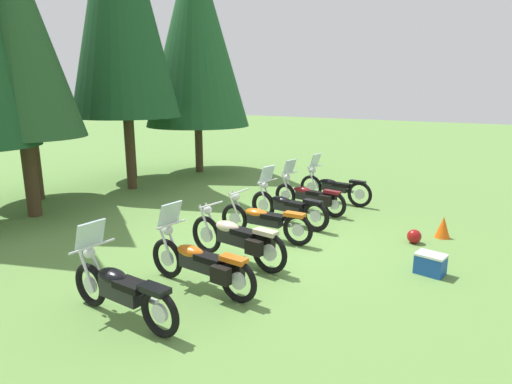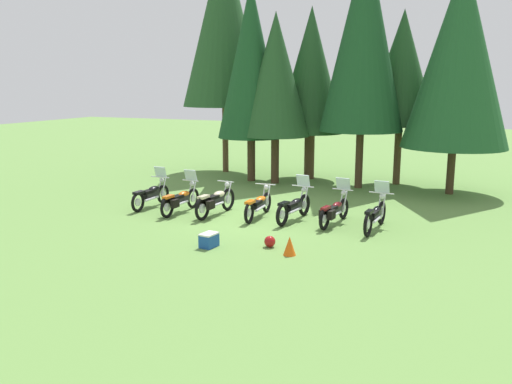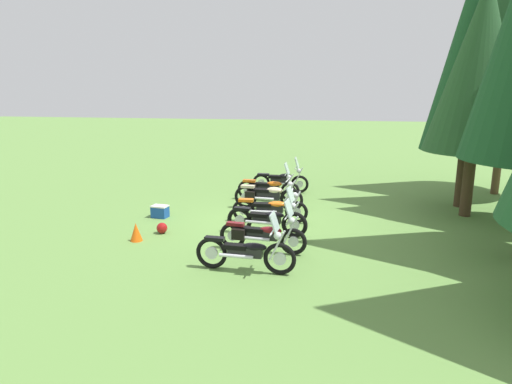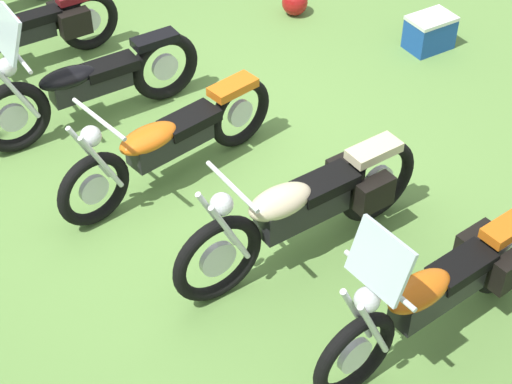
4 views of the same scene
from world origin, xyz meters
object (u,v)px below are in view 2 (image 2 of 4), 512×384
(pine_tree_4, at_px, (364,36))
(motorcycle_3, at_px, (259,204))
(motorcycle_1, at_px, (180,199))
(motorcycle_4, at_px, (294,206))
(motorcycle_6, at_px, (376,214))
(motorcycle_2, at_px, (215,201))
(pine_tree_6, at_px, (459,54))
(motorcycle_5, at_px, (334,210))
(pine_tree_1, at_px, (251,61))
(dropped_helmet, at_px, (270,242))
(pine_tree_0, at_px, (224,23))
(pine_tree_5, at_px, (402,68))
(motorcycle_0, at_px, (151,194))
(traffic_cone, at_px, (290,246))
(picnic_cooler, at_px, (209,240))
(pine_tree_3, at_px, (311,71))
(pine_tree_2, at_px, (276,75))

(pine_tree_4, bearing_deg, motorcycle_3, -106.04)
(motorcycle_1, bearing_deg, motorcycle_4, -79.39)
(motorcycle_1, relative_size, motorcycle_6, 0.99)
(motorcycle_2, xyz_separation_m, pine_tree_6, (6.73, 6.68, 4.77))
(motorcycle_5, height_order, motorcycle_6, motorcycle_6)
(motorcycle_3, height_order, pine_tree_1, pine_tree_1)
(motorcycle_1, height_order, dropped_helmet, motorcycle_1)
(pine_tree_6, bearing_deg, pine_tree_0, 172.30)
(motorcycle_2, bearing_deg, pine_tree_5, -24.11)
(dropped_helmet, bearing_deg, motorcycle_4, 96.59)
(motorcycle_0, distance_m, motorcycle_3, 3.95)
(motorcycle_2, relative_size, pine_tree_1, 0.27)
(pine_tree_0, distance_m, traffic_cone, 14.77)
(motorcycle_6, xyz_separation_m, pine_tree_4, (-1.91, 6.27, 5.56))
(motorcycle_0, bearing_deg, motorcycle_4, -86.33)
(picnic_cooler, bearing_deg, pine_tree_6, 61.61)
(motorcycle_3, relative_size, motorcycle_5, 1.02)
(pine_tree_0, bearing_deg, pine_tree_1, -39.82)
(motorcycle_5, distance_m, picnic_cooler, 4.27)
(motorcycle_2, distance_m, pine_tree_0, 10.95)
(motorcycle_5, relative_size, pine_tree_6, 0.25)
(motorcycle_2, bearing_deg, motorcycle_5, -78.77)
(motorcycle_1, bearing_deg, picnic_cooler, -135.71)
(motorcycle_6, bearing_deg, motorcycle_4, 91.55)
(motorcycle_1, distance_m, motorcycle_2, 1.22)
(dropped_helmet, bearing_deg, pine_tree_1, 116.52)
(motorcycle_1, distance_m, motorcycle_6, 6.34)
(motorcycle_5, bearing_deg, motorcycle_3, 99.53)
(traffic_cone, bearing_deg, pine_tree_6, 71.99)
(motorcycle_4, bearing_deg, motorcycle_3, 101.22)
(pine_tree_3, bearing_deg, dropped_helmet, -77.82)
(motorcycle_4, relative_size, pine_tree_6, 0.26)
(motorcycle_5, height_order, pine_tree_0, pine_tree_0)
(pine_tree_6, bearing_deg, motorcycle_3, -129.87)
(motorcycle_2, height_order, pine_tree_0, pine_tree_0)
(motorcycle_5, relative_size, pine_tree_3, 0.30)
(motorcycle_6, relative_size, pine_tree_4, 0.23)
(motorcycle_4, bearing_deg, motorcycle_5, -81.95)
(pine_tree_3, bearing_deg, pine_tree_2, -121.16)
(pine_tree_4, bearing_deg, motorcycle_2, -116.02)
(motorcycle_2, height_order, pine_tree_4, pine_tree_4)
(motorcycle_2, distance_m, motorcycle_5, 3.86)
(pine_tree_5, height_order, pine_tree_6, pine_tree_6)
(motorcycle_4, bearing_deg, pine_tree_5, -7.18)
(pine_tree_1, distance_m, pine_tree_4, 4.77)
(pine_tree_2, xyz_separation_m, pine_tree_3, (1.00, 1.66, 0.18))
(motorcycle_2, bearing_deg, pine_tree_3, 0.34)
(pine_tree_1, distance_m, picnic_cooler, 11.03)
(pine_tree_1, xyz_separation_m, pine_tree_4, (4.68, 0.26, 0.88))
(motorcycle_4, relative_size, pine_tree_5, 0.31)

